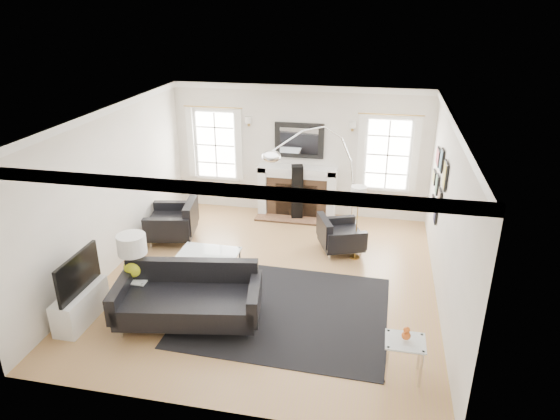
% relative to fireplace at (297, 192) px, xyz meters
% --- Properties ---
extents(floor, '(6.00, 6.00, 0.00)m').
position_rel_fireplace_xyz_m(floor, '(0.00, -2.79, -0.54)').
color(floor, '#AB8447').
rests_on(floor, ground).
extents(back_wall, '(5.50, 0.04, 2.80)m').
position_rel_fireplace_xyz_m(back_wall, '(0.00, 0.21, 0.86)').
color(back_wall, silver).
rests_on(back_wall, floor).
extents(front_wall, '(5.50, 0.04, 2.80)m').
position_rel_fireplace_xyz_m(front_wall, '(0.00, -5.79, 0.86)').
color(front_wall, silver).
rests_on(front_wall, floor).
extents(left_wall, '(0.04, 6.00, 2.80)m').
position_rel_fireplace_xyz_m(left_wall, '(-2.75, -2.79, 0.86)').
color(left_wall, silver).
rests_on(left_wall, floor).
extents(right_wall, '(0.04, 6.00, 2.80)m').
position_rel_fireplace_xyz_m(right_wall, '(2.75, -2.79, 0.86)').
color(right_wall, silver).
rests_on(right_wall, floor).
extents(ceiling, '(5.50, 6.00, 0.02)m').
position_rel_fireplace_xyz_m(ceiling, '(0.00, -2.79, 2.26)').
color(ceiling, white).
rests_on(ceiling, back_wall).
extents(crown_molding, '(5.50, 6.00, 0.12)m').
position_rel_fireplace_xyz_m(crown_molding, '(0.00, -2.79, 2.20)').
color(crown_molding, white).
rests_on(crown_molding, back_wall).
extents(fireplace, '(1.70, 0.69, 1.11)m').
position_rel_fireplace_xyz_m(fireplace, '(0.00, 0.00, 0.00)').
color(fireplace, white).
rests_on(fireplace, floor).
extents(mantel_mirror, '(1.05, 0.07, 0.75)m').
position_rel_fireplace_xyz_m(mantel_mirror, '(0.00, 0.16, 1.11)').
color(mantel_mirror, black).
rests_on(mantel_mirror, back_wall).
extents(window_left, '(1.24, 0.15, 1.62)m').
position_rel_fireplace_xyz_m(window_left, '(-1.85, 0.16, 0.92)').
color(window_left, white).
rests_on(window_left, back_wall).
extents(window_right, '(1.24, 0.15, 1.62)m').
position_rel_fireplace_xyz_m(window_right, '(1.85, 0.16, 0.92)').
color(window_right, white).
rests_on(window_right, back_wall).
extents(gallery_wall, '(0.04, 1.73, 1.29)m').
position_rel_fireplace_xyz_m(gallery_wall, '(2.72, -1.50, 0.99)').
color(gallery_wall, black).
rests_on(gallery_wall, right_wall).
extents(tv_unit, '(0.35, 1.00, 1.09)m').
position_rel_fireplace_xyz_m(tv_unit, '(-2.44, -4.49, -0.21)').
color(tv_unit, white).
rests_on(tv_unit, floor).
extents(area_rug, '(3.13, 2.63, 0.01)m').
position_rel_fireplace_xyz_m(area_rug, '(0.44, -3.66, -0.54)').
color(area_rug, black).
rests_on(area_rug, floor).
extents(sofa, '(2.22, 1.29, 0.68)m').
position_rel_fireplace_xyz_m(sofa, '(-0.89, -4.16, -0.17)').
color(sofa, black).
rests_on(sofa, floor).
extents(armchair_left, '(1.06, 1.15, 0.67)m').
position_rel_fireplace_xyz_m(armchair_left, '(-2.13, -1.68, -0.17)').
color(armchair_left, black).
rests_on(armchair_left, floor).
extents(armchair_right, '(1.00, 1.06, 0.57)m').
position_rel_fireplace_xyz_m(armchair_right, '(1.05, -1.52, -0.22)').
color(armchair_right, black).
rests_on(armchair_right, floor).
extents(coffee_table, '(1.01, 1.01, 0.45)m').
position_rel_fireplace_xyz_m(coffee_table, '(-1.03, -3.07, -0.13)').
color(coffee_table, silver).
rests_on(coffee_table, floor).
extents(side_table_left, '(0.46, 0.46, 0.51)m').
position_rel_fireplace_xyz_m(side_table_left, '(-1.82, -3.94, -0.14)').
color(side_table_left, silver).
rests_on(side_table_left, floor).
extents(nesting_table, '(0.49, 0.41, 0.54)m').
position_rel_fireplace_xyz_m(nesting_table, '(2.17, -4.76, -0.12)').
color(nesting_table, silver).
rests_on(nesting_table, floor).
extents(gourd_lamp, '(0.43, 0.43, 0.69)m').
position_rel_fireplace_xyz_m(gourd_lamp, '(-1.82, -3.94, 0.37)').
color(gourd_lamp, yellow).
rests_on(gourd_lamp, side_table_left).
extents(orange_vase, '(0.11, 0.11, 0.18)m').
position_rel_fireplace_xyz_m(orange_vase, '(2.17, -4.76, 0.10)').
color(orange_vase, '#CC571A').
rests_on(orange_vase, nesting_table).
extents(arc_floor_lamp, '(1.68, 1.56, 2.38)m').
position_rel_fireplace_xyz_m(arc_floor_lamp, '(0.53, -1.23, 0.74)').
color(arc_floor_lamp, silver).
rests_on(arc_floor_lamp, floor).
extents(stick_floor_lamp, '(0.28, 0.28, 1.40)m').
position_rel_fireplace_xyz_m(stick_floor_lamp, '(1.38, -1.73, 0.67)').
color(stick_floor_lamp, '#B4893E').
rests_on(stick_floor_lamp, floor).
extents(speaker_tower, '(0.29, 0.29, 1.19)m').
position_rel_fireplace_xyz_m(speaker_tower, '(0.02, -0.14, 0.05)').
color(speaker_tower, black).
rests_on(speaker_tower, floor).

